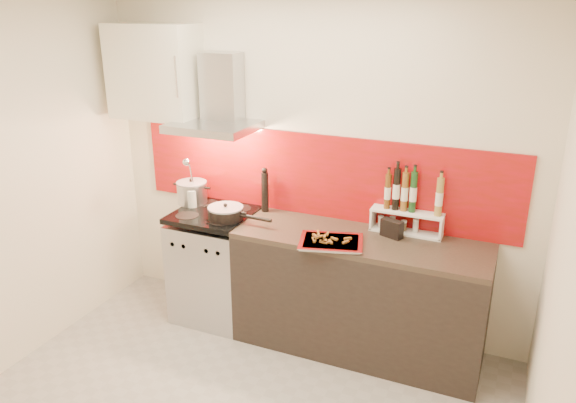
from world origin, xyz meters
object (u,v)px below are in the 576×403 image
at_px(counter, 359,294).
at_px(stock_pot, 192,192).
at_px(range_stove, 216,266).
at_px(baking_tray, 331,242).
at_px(pepper_mill, 265,190).
at_px(saute_pan, 226,213).

bearing_deg(counter, stock_pot, 175.59).
height_order(range_stove, counter, range_stove).
relative_size(counter, baking_tray, 3.58).
bearing_deg(pepper_mill, counter, -13.25).
height_order(counter, baking_tray, baking_tray).
bearing_deg(counter, baking_tray, -132.26).
bearing_deg(counter, saute_pan, -175.24).
distance_m(saute_pan, baking_tray, 0.88).
distance_m(range_stove, saute_pan, 0.55).
xyz_separation_m(pepper_mill, baking_tray, (0.68, -0.38, -0.16)).
distance_m(range_stove, counter, 1.20).
bearing_deg(counter, pepper_mill, 166.75).
distance_m(pepper_mill, baking_tray, 0.80).
bearing_deg(range_stove, counter, 0.23).
xyz_separation_m(range_stove, saute_pan, (0.16, -0.08, 0.52)).
xyz_separation_m(range_stove, stock_pot, (-0.27, 0.12, 0.56)).
height_order(saute_pan, pepper_mill, pepper_mill).
relative_size(range_stove, pepper_mill, 2.53).
distance_m(stock_pot, saute_pan, 0.48).
bearing_deg(counter, range_stove, -179.77).
bearing_deg(baking_tray, pepper_mill, 150.79).
relative_size(stock_pot, saute_pan, 0.47).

